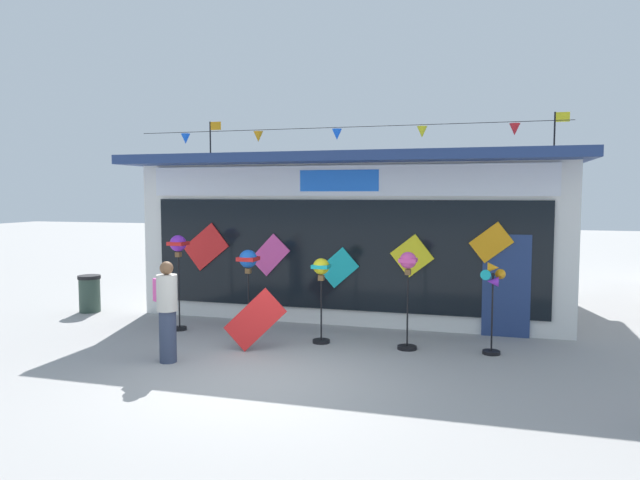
{
  "coord_description": "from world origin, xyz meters",
  "views": [
    {
      "loc": [
        3.32,
        -8.07,
        2.8
      ],
      "look_at": [
        -0.16,
        3.83,
        1.81
      ],
      "focal_mm": 33.18,
      "sensor_mm": 36.0,
      "label": 1
    }
  ],
  "objects": [
    {
      "name": "ground_plane",
      "position": [
        0.0,
        0.0,
        0.0
      ],
      "size": [
        80.0,
        80.0,
        0.0
      ],
      "primitive_type": "plane",
      "color": "#9E9B99"
    },
    {
      "name": "kite_shop_building",
      "position": [
        0.26,
        6.69,
        1.83
      ],
      "size": [
        9.7,
        6.66,
        4.74
      ],
      "color": "silver",
      "rests_on": "ground_plane"
    },
    {
      "name": "wind_spinner_far_left",
      "position": [
        -2.78,
        2.54,
        1.58
      ],
      "size": [
        0.34,
        0.34,
        1.94
      ],
      "color": "black",
      "rests_on": "ground_plane"
    },
    {
      "name": "wind_spinner_left",
      "position": [
        -1.26,
        2.55,
        1.36
      ],
      "size": [
        0.36,
        0.36,
        1.69
      ],
      "color": "black",
      "rests_on": "ground_plane"
    },
    {
      "name": "wind_spinner_center_left",
      "position": [
        0.29,
        2.35,
        1.21
      ],
      "size": [
        0.32,
        0.32,
        1.59
      ],
      "color": "black",
      "rests_on": "ground_plane"
    },
    {
      "name": "wind_spinner_center_right",
      "position": [
        1.9,
        2.35,
        1.31
      ],
      "size": [
        0.35,
        0.35,
        1.76
      ],
      "color": "black",
      "rests_on": "ground_plane"
    },
    {
      "name": "wind_spinner_right",
      "position": [
        3.35,
        2.41,
        1.12
      ],
      "size": [
        0.42,
        0.3,
        1.61
      ],
      "color": "black",
      "rests_on": "ground_plane"
    },
    {
      "name": "person_near_camera",
      "position": [
        -1.81,
        0.45,
        0.89
      ],
      "size": [
        0.47,
        0.44,
        1.68
      ],
      "rotation": [
        0.0,
        0.0,
        0.95
      ],
      "color": "#333D56",
      "rests_on": "ground_plane"
    },
    {
      "name": "trash_bin",
      "position": [
        -5.75,
        3.6,
        0.44
      ],
      "size": [
        0.52,
        0.52,
        0.86
      ],
      "color": "#2D4238",
      "rests_on": "ground_plane"
    },
    {
      "name": "display_kite_on_ground",
      "position": [
        -0.67,
        1.49,
        0.56
      ],
      "size": [
        1.12,
        0.25,
        1.12
      ],
      "primitive_type": "cube",
      "rotation": [
        -0.21,
        0.79,
        0.0
      ],
      "color": "red",
      "rests_on": "ground_plane"
    }
  ]
}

